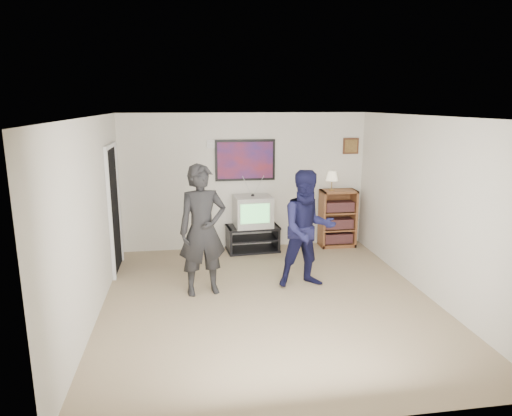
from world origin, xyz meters
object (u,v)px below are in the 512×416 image
object	(u,v)px
bookshelf	(338,218)
person_tall	(203,230)
media_stand	(253,238)
person_short	(308,229)
crt_television	(253,211)

from	to	relation	value
bookshelf	person_tall	world-z (taller)	person_tall
media_stand	person_tall	xyz separation A→B (m)	(-0.97, -1.78, 0.69)
media_stand	bookshelf	size ratio (longest dim) A/B	0.91
person_tall	person_short	distance (m)	1.53
person_tall	bookshelf	bearing A→B (deg)	24.31
media_stand	crt_television	world-z (taller)	crt_television
person_tall	person_short	size ratio (longest dim) A/B	1.07
crt_television	person_short	size ratio (longest dim) A/B	0.38
crt_television	bookshelf	world-z (taller)	bookshelf
crt_television	person_tall	distance (m)	2.04
bookshelf	person_short	size ratio (longest dim) A/B	0.62
person_short	person_tall	bearing A→B (deg)	177.52
media_stand	bookshelf	world-z (taller)	bookshelf
bookshelf	media_stand	bearing A→B (deg)	-178.25
crt_television	person_short	xyz separation A→B (m)	(0.55, -1.75, 0.12)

